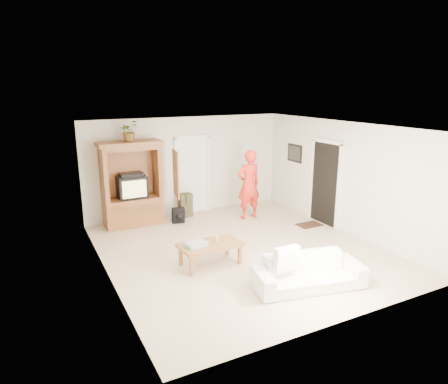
# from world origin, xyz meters

# --- Properties ---
(floor) EXTENTS (6.00, 6.00, 0.00)m
(floor) POSITION_xyz_m (0.00, 0.00, 0.00)
(floor) COLOR tan
(floor) RESTS_ON ground
(ceiling) EXTENTS (6.00, 6.00, 0.00)m
(ceiling) POSITION_xyz_m (0.00, 0.00, 2.60)
(ceiling) COLOR white
(ceiling) RESTS_ON floor
(wall_back) EXTENTS (5.50, 0.00, 5.50)m
(wall_back) POSITION_xyz_m (0.00, 3.00, 1.30)
(wall_back) COLOR silver
(wall_back) RESTS_ON floor
(wall_front) EXTENTS (5.50, 0.00, 5.50)m
(wall_front) POSITION_xyz_m (0.00, -3.00, 1.30)
(wall_front) COLOR silver
(wall_front) RESTS_ON floor
(wall_left) EXTENTS (0.00, 6.00, 6.00)m
(wall_left) POSITION_xyz_m (-2.75, 0.00, 1.30)
(wall_left) COLOR silver
(wall_left) RESTS_ON floor
(wall_right) EXTENTS (0.00, 6.00, 6.00)m
(wall_right) POSITION_xyz_m (2.75, 0.00, 1.30)
(wall_right) COLOR silver
(wall_right) RESTS_ON floor
(armoire) EXTENTS (1.82, 1.14, 2.10)m
(armoire) POSITION_xyz_m (-1.58, 2.66, 0.91)
(armoire) COLOR brown
(armoire) RESTS_ON floor
(door_back) EXTENTS (0.85, 0.05, 2.04)m
(door_back) POSITION_xyz_m (0.15, 2.97, 1.02)
(door_back) COLOR white
(door_back) RESTS_ON floor
(doorway_right) EXTENTS (0.05, 0.90, 2.04)m
(doorway_right) POSITION_xyz_m (2.73, 0.60, 1.02)
(doorway_right) COLOR black
(doorway_right) RESTS_ON floor
(framed_picture) EXTENTS (0.03, 0.60, 0.48)m
(framed_picture) POSITION_xyz_m (2.73, 1.90, 1.60)
(framed_picture) COLOR black
(framed_picture) RESTS_ON wall_right
(doormat) EXTENTS (0.60, 0.40, 0.02)m
(doormat) POSITION_xyz_m (2.30, 0.60, 0.01)
(doormat) COLOR #382316
(doormat) RESTS_ON floor
(plant) EXTENTS (0.59, 0.58, 0.50)m
(plant) POSITION_xyz_m (-1.60, 2.63, 2.35)
(plant) COLOR #4C7238
(plant) RESTS_ON armoire
(man) EXTENTS (0.67, 0.45, 1.81)m
(man) POSITION_xyz_m (1.22, 1.79, 0.91)
(man) COLOR red
(man) RESTS_ON floor
(sofa) EXTENTS (2.01, 1.12, 0.56)m
(sofa) POSITION_xyz_m (0.24, -1.92, 0.28)
(sofa) COLOR white
(sofa) RESTS_ON floor
(coffee_table) EXTENTS (1.21, 0.69, 0.44)m
(coffee_table) POSITION_xyz_m (-0.88, -0.34, 0.38)
(coffee_table) COLOR brown
(coffee_table) RESTS_ON floor
(towel) EXTENTS (0.42, 0.34, 0.08)m
(towel) POSITION_xyz_m (-1.19, -0.34, 0.48)
(towel) COLOR #F25062
(towel) RESTS_ON coffee_table
(candle) EXTENTS (0.08, 0.08, 0.10)m
(candle) POSITION_xyz_m (-0.72, -0.29, 0.49)
(candle) COLOR tan
(candle) RESTS_ON coffee_table
(backpack_black) EXTENTS (0.33, 0.23, 0.38)m
(backpack_black) POSITION_xyz_m (-0.56, 2.26, 0.19)
(backpack_black) COLOR black
(backpack_black) RESTS_ON floor
(backpack_olive) EXTENTS (0.33, 0.25, 0.63)m
(backpack_olive) POSITION_xyz_m (-0.19, 2.67, 0.31)
(backpack_olive) COLOR #47442B
(backpack_olive) RESTS_ON floor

